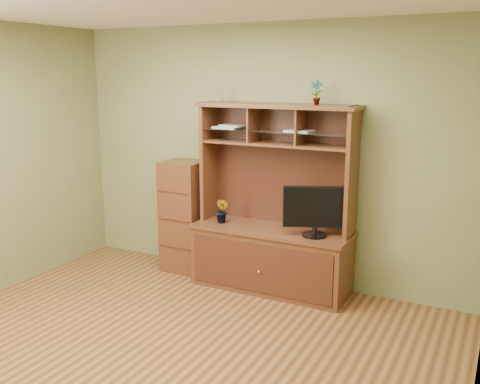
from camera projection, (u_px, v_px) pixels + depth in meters
The scene contains 8 objects.
room at pixel (150, 191), 3.90m from camera, with size 4.54×4.04×2.74m.
media_hutch at pixel (272, 240), 5.49m from camera, with size 1.66×0.61×1.90m.
monitor at pixel (315, 210), 5.11m from camera, with size 0.59×0.29×0.49m.
orchid_plant at pixel (222, 211), 5.60m from camera, with size 0.15×0.12×0.27m, color #2A521C.
top_plant at pixel (316, 92), 5.05m from camera, with size 0.12×0.08×0.23m, color #285B20.
reed_diffuser at pixel (219, 92), 5.53m from camera, with size 0.05×0.05×0.25m.
magazines at pixel (252, 128), 5.43m from camera, with size 1.08×0.24×0.04m.
side_cabinet at pixel (184, 216), 6.00m from camera, with size 0.45×0.41×1.25m.
Camera 1 is at (2.33, -3.09, 2.19)m, focal length 40.00 mm.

